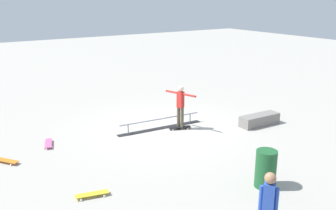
# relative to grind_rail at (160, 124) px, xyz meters

# --- Properties ---
(ground_plane) EXTENTS (60.00, 60.00, 0.00)m
(ground_plane) POSITION_rel_grind_rail_xyz_m (-0.06, 0.07, -0.17)
(ground_plane) COLOR #ADA89E
(grind_rail) EXTENTS (3.32, 0.47, 0.38)m
(grind_rail) POSITION_rel_grind_rail_xyz_m (0.00, 0.00, 0.00)
(grind_rail) COLOR black
(grind_rail) RESTS_ON ground_plane
(skate_ledge) EXTENTS (1.62, 0.55, 0.40)m
(skate_ledge) POSITION_rel_grind_rail_xyz_m (-3.27, 1.69, 0.03)
(skate_ledge) COLOR gray
(skate_ledge) RESTS_ON ground_plane
(skater_main) EXTENTS (0.48, 1.25, 1.60)m
(skater_main) POSITION_rel_grind_rail_xyz_m (-0.56, 0.44, 0.76)
(skater_main) COLOR brown
(skater_main) RESTS_ON ground_plane
(skateboard_main) EXTENTS (0.82, 0.47, 0.09)m
(skateboard_main) POSITION_rel_grind_rail_xyz_m (-0.53, 0.46, -0.09)
(skateboard_main) COLOR black
(skateboard_main) RESTS_ON ground_plane
(bystander_blue_shirt) EXTENTS (0.27, 0.33, 1.58)m
(bystander_blue_shirt) POSITION_rel_grind_rail_xyz_m (1.91, 6.83, 0.73)
(bystander_blue_shirt) COLOR #2D3351
(bystander_blue_shirt) RESTS_ON ground_plane
(loose_skateboard_pink) EXTENTS (0.43, 0.82, 0.09)m
(loose_skateboard_pink) POSITION_rel_grind_rail_xyz_m (3.87, -0.59, -0.09)
(loose_skateboard_pink) COLOR #E05993
(loose_skateboard_pink) RESTS_ON ground_plane
(loose_skateboard_orange) EXTENTS (0.63, 0.77, 0.09)m
(loose_skateboard_orange) POSITION_rel_grind_rail_xyz_m (5.28, 0.07, -0.09)
(loose_skateboard_orange) COLOR orange
(loose_skateboard_orange) RESTS_ON ground_plane
(loose_skateboard_yellow) EXTENTS (0.82, 0.38, 0.09)m
(loose_skateboard_yellow) POSITION_rel_grind_rail_xyz_m (3.94, 3.22, -0.09)
(loose_skateboard_yellow) COLOR yellow
(loose_skateboard_yellow) RESTS_ON ground_plane
(trash_bin) EXTENTS (0.53, 0.53, 0.97)m
(trash_bin) POSITION_rel_grind_rail_xyz_m (0.08, 5.10, 0.32)
(trash_bin) COLOR #1E592D
(trash_bin) RESTS_ON ground_plane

